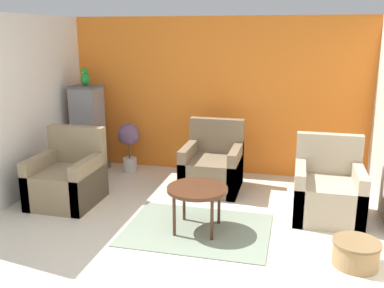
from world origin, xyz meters
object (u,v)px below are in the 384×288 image
Objects in this scene: coffee_table at (197,192)px; birdcage at (88,130)px; armchair_left at (68,180)px; potted_plant at (129,140)px; armchair_middle at (212,168)px; parrot at (85,78)px; armchair_right at (328,192)px; wicker_basket at (356,252)px.

birdcage is (-2.16, 1.67, 0.20)m from coffee_table.
armchair_left is 1.43m from potted_plant.
birdcage is at bearing 104.40° from armchair_left.
birdcage is at bearing -169.88° from potted_plant.
armchair_middle is 2.40m from parrot.
armchair_middle is at bearing 94.03° from coffee_table.
birdcage is at bearing 165.65° from armchair_right.
armchair_left is at bearing -75.62° from parrot.
parrot is 1.17m from potted_plant.
coffee_table is 0.49× the size of birdcage.
wicker_basket is (1.74, -1.73, -0.17)m from armchair_middle.
potted_plant is at bearing 9.91° from parrot.
armchair_right is 1.15m from wicker_basket.
potted_plant is at bearing 130.56° from coffee_table.
parrot is at bearing 104.38° from armchair_left.
coffee_table is 0.86× the size of potted_plant.
armchair_middle is 0.70× the size of birdcage.
coffee_table is 0.71× the size of armchair_right.
parrot is at bearing 165.62° from armchair_right.
armchair_right is at bearing -14.38° from parrot.
birdcage reaches higher than wicker_basket.
parrot is (-0.33, 1.27, 1.19)m from armchair_left.
coffee_table is at bearing -85.97° from armchair_middle.
parrot is at bearing 142.19° from coffee_table.
armchair_middle is at bearing 28.83° from armchair_left.
coffee_table is 1.49× the size of wicker_basket.
birdcage reaches higher than armchair_middle.
birdcage is (-0.33, 1.27, 0.36)m from armchair_left.
wicker_basket is at bearing -34.17° from potted_plant.
potted_plant reaches higher than wicker_basket.
wicker_basket is at bearing -12.56° from armchair_left.
potted_plant is (-2.96, 1.03, 0.21)m from armchair_right.
armchair_right is 3.89m from parrot.
armchair_left reaches higher than wicker_basket.
armchair_left reaches higher than coffee_table.
parrot reaches higher than birdcage.
armchair_right is 0.70× the size of birdcage.
armchair_left is 3.29m from armchair_right.
armchair_middle reaches higher than wicker_basket.
armchair_left reaches higher than potted_plant.
birdcage is 0.83m from parrot.
coffee_table is at bearing -37.77° from birdcage.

